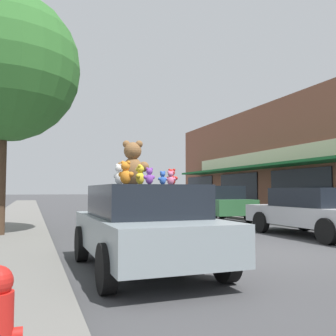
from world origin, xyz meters
The scene contains 14 objects.
ground_plane centered at (0.00, 0.00, 0.00)m, with size 260.00×260.00×0.00m, color #424244.
plush_art_car centered at (-3.01, -0.59, 0.79)m, with size 2.06×4.09×1.49m.
teddy_bear_giant centered at (-3.13, -0.20, 1.89)m, with size 0.64×0.45×0.84m.
teddy_bear_red centered at (-2.51, -0.63, 1.64)m, with size 0.21×0.20×0.30m.
teddy_bear_cream centered at (-2.99, 0.35, 1.61)m, with size 0.19×0.16×0.26m.
teddy_bear_orange centered at (-3.54, -1.37, 1.66)m, with size 0.24×0.25×0.36m.
teddy_bear_white centered at (-3.54, -0.93, 1.66)m, with size 0.22×0.25×0.35m.
teddy_bear_yellow centered at (-3.24, -1.10, 1.65)m, with size 0.20×0.25×0.33m.
teddy_bear_pink centered at (-2.60, -0.83, 1.61)m, with size 0.19×0.13×0.25m.
teddy_bear_blue centered at (-2.89, -1.24, 1.60)m, with size 0.17×0.11×0.22m.
teddy_bear_purple centered at (-3.22, -1.55, 1.61)m, with size 0.19×0.12×0.26m.
parked_car_far_center centered at (3.18, 2.25, 0.78)m, with size 1.97×4.76×1.47m.
parked_car_far_right centered at (3.18, 8.53, 0.84)m, with size 2.06×4.02×1.60m.
street_tree centered at (-5.75, 4.86, 5.04)m, with size 4.44×4.44×7.14m.
Camera 1 is at (-4.89, -6.96, 1.40)m, focal length 40.00 mm.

